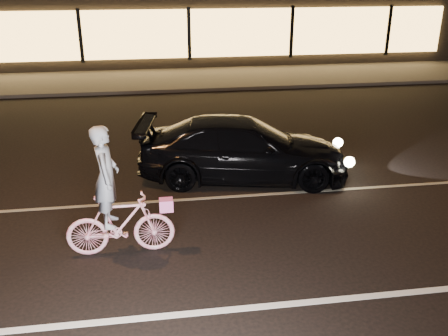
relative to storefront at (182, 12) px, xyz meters
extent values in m
plane|color=black|center=(0.00, -18.97, -2.15)|extent=(90.00, 90.00, 0.00)
cube|color=silver|center=(0.00, -20.47, -2.14)|extent=(60.00, 0.12, 0.01)
cube|color=gray|center=(0.00, -16.97, -2.14)|extent=(60.00, 0.10, 0.01)
cube|color=#383533|center=(0.00, -5.97, -2.09)|extent=(30.00, 4.00, 0.12)
cube|color=black|center=(0.00, 0.03, -0.15)|extent=(25.00, 8.00, 4.00)
cube|color=#FBB757|center=(0.00, -4.07, -0.55)|extent=(23.00, 0.15, 2.00)
cube|color=black|center=(-4.50, -4.15, -0.55)|extent=(0.15, 0.08, 2.20)
cube|color=black|center=(0.00, -4.15, -0.55)|extent=(0.15, 0.08, 2.20)
cube|color=black|center=(4.50, -4.15, -0.55)|extent=(0.15, 0.08, 2.20)
cube|color=black|center=(9.00, -4.15, -0.55)|extent=(0.15, 0.08, 2.20)
imported|color=#F0406E|center=(-2.35, -18.77, -1.63)|extent=(1.71, 0.48, 1.03)
imported|color=white|center=(-2.50, -18.77, -0.80)|extent=(0.39, 0.59, 1.62)
cube|color=#FF4EBB|center=(-1.61, -18.77, -1.34)|extent=(0.22, 0.18, 0.20)
imported|color=black|center=(0.15, -15.99, -1.49)|extent=(4.74, 2.55, 1.31)
sphere|color=#FFF2BF|center=(2.37, -15.76, -1.55)|extent=(0.22, 0.22, 0.22)
sphere|color=#FFF2BF|center=(2.17, -16.94, -1.55)|extent=(0.22, 0.22, 0.22)
camera|label=1|loc=(-1.76, -25.90, 2.17)|focal=40.00mm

